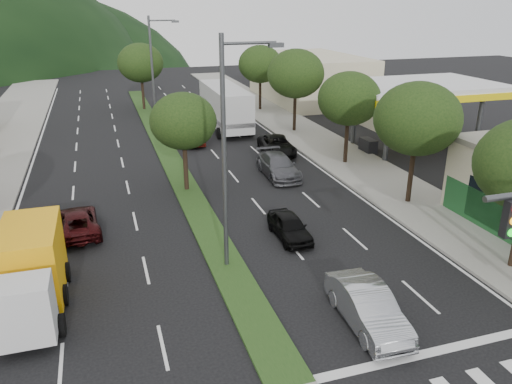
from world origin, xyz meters
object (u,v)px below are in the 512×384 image
object	(u,v)px
motorhome	(225,106)
car_queue_c	(194,135)
tree_r_d	(296,74)
box_truck	(31,273)
streetlight_near	(229,145)
sedan_silver	(368,307)
car_queue_a	(290,227)
car_queue_b	(278,166)
tree_med_far	(140,63)
tree_r_e	(260,64)
suv_maroon	(77,222)
streetlight_mid	(155,70)
car_queue_d	(277,145)
tree_r_b	(417,119)
tree_r_c	(349,99)
tree_med_near	(183,121)

from	to	relation	value
motorhome	car_queue_c	bearing A→B (deg)	-130.37
tree_r_d	box_truck	xyz separation A→B (m)	(-19.86, -22.71, -3.75)
streetlight_near	sedan_silver	bearing A→B (deg)	-57.75
streetlight_near	car_queue_a	distance (m)	6.35
tree_r_d	car_queue_b	world-z (taller)	tree_r_d
car_queue_b	car_queue_c	xyz separation A→B (m)	(-3.78, 10.00, -0.01)
car_queue_b	motorhome	world-z (taller)	motorhome
tree_med_far	streetlight_near	distance (m)	36.01
tree_r_e	suv_maroon	xyz separation A→B (m)	(-18.40, -26.36, -4.27)
tree_r_d	car_queue_a	size ratio (longest dim) A/B	1.98
tree_r_e	streetlight_mid	bearing A→B (deg)	-149.31
tree_med_far	car_queue_d	size ratio (longest dim) A/B	1.41
streetlight_near	car_queue_c	world-z (taller)	streetlight_near
tree_r_b	sedan_silver	distance (m)	13.41
streetlight_near	suv_maroon	xyz separation A→B (m)	(-6.60, 5.64, -4.96)
car_queue_b	motorhome	distance (m)	14.38
tree_r_e	car_queue_a	world-z (taller)	tree_r_e
tree_r_b	streetlight_near	size ratio (longest dim) A/B	0.69
suv_maroon	tree_r_b	bearing A→B (deg)	169.77
sedan_silver	car_queue_c	xyz separation A→B (m)	(-1.19, 26.59, -0.02)
tree_r_b	tree_med_far	distance (m)	34.18
streetlight_near	motorhome	xyz separation A→B (m)	(6.18, 25.19, -3.54)
tree_r_b	tree_r_e	size ratio (longest dim) A/B	1.03
tree_r_c	motorhome	xyz separation A→B (m)	(-5.62, 13.19, -2.71)
tree_r_c	car_queue_b	xyz separation A→B (m)	(-5.60, -1.13, -4.02)
tree_r_c	streetlight_mid	bearing A→B (deg)	132.22
tree_r_b	car_queue_c	distance (m)	19.78
tree_med_near	motorhome	bearing A→B (deg)	67.21
tree_r_c	streetlight_mid	xyz separation A→B (m)	(-11.79, 13.00, 0.84)
suv_maroon	tree_med_near	bearing A→B (deg)	-150.86
tree_med_near	tree_r_c	bearing A→B (deg)	9.46
streetlight_near	tree_med_near	bearing A→B (deg)	91.18
tree_r_d	tree_med_far	xyz separation A→B (m)	(-12.00, 14.00, -0.17)
streetlight_mid	suv_maroon	xyz separation A→B (m)	(-6.60, -19.36, -4.96)
sedan_silver	motorhome	distance (m)	31.04
streetlight_mid	car_queue_a	size ratio (longest dim) A/B	2.77
car_queue_c	tree_med_far	bearing A→B (deg)	106.25
box_truck	streetlight_mid	bearing A→B (deg)	-106.70
streetlight_near	car_queue_a	xyz separation A→B (m)	(3.51, 1.82, -4.97)
car_queue_b	box_truck	distance (m)	18.38
tree_med_near	sedan_silver	world-z (taller)	tree_med_near
streetlight_near	car_queue_c	distance (m)	21.57
tree_r_c	car_queue_b	bearing A→B (deg)	-168.61
box_truck	motorhome	bearing A→B (deg)	-118.09
car_queue_c	tree_r_c	bearing A→B (deg)	-36.98
streetlight_mid	box_truck	world-z (taller)	streetlight_mid
tree_med_far	car_queue_c	world-z (taller)	tree_med_far
tree_r_c	car_queue_b	size ratio (longest dim) A/B	1.29
tree_r_e	car_queue_b	world-z (taller)	tree_r_e
sedan_silver	car_queue_d	size ratio (longest dim) A/B	0.91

